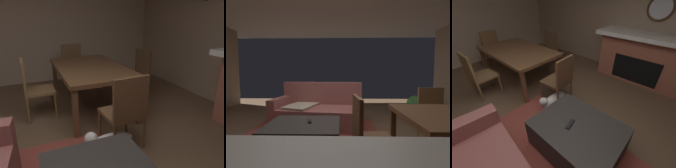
{
  "view_description": "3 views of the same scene",
  "coord_description": "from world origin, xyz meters",
  "views": [
    {
      "loc": [
        -1.35,
        0.12,
        1.54
      ],
      "look_at": [
        0.38,
        -0.63,
        0.9
      ],
      "focal_mm": 32.54,
      "sensor_mm": 36.0,
      "label": 1
    },
    {
      "loc": [
        0.24,
        -2.55,
        1.19
      ],
      "look_at": [
        0.21,
        -1.28,
        1.1
      ],
      "focal_mm": 24.71,
      "sensor_mm": 36.0,
      "label": 2
    },
    {
      "loc": [
        -0.99,
        0.7,
        1.82
      ],
      "look_at": [
        0.12,
        -0.53,
        0.73
      ],
      "focal_mm": 22.7,
      "sensor_mm": 36.0,
      "label": 3
    }
  ],
  "objects": [
    {
      "name": "round_wall_mirror",
      "position": [
        -0.28,
        -3.01,
        1.54
      ],
      "size": [
        0.51,
        0.05,
        0.51
      ],
      "color": "#4C331E"
    },
    {
      "name": "tv_remote",
      "position": [
        -0.25,
        -0.23,
        0.45
      ],
      "size": [
        0.09,
        0.17,
        0.02
      ],
      "primitive_type": "cube",
      "rotation": [
        0.0,
        0.0,
        0.23
      ],
      "color": "black",
      "rests_on": "ottoman_coffee_table"
    },
    {
      "name": "fireplace",
      "position": [
        -0.28,
        -2.72,
        0.55
      ],
      "size": [
        2.03,
        0.76,
        1.09
      ],
      "color": "#9E5642",
      "rests_on": "ground"
    },
    {
      "name": "dining_chair_south",
      "position": [
        1.82,
        -1.79,
        0.52
      ],
      "size": [
        0.47,
        0.47,
        0.93
      ],
      "color": "#513823",
      "rests_on": "ground"
    },
    {
      "name": "dining_chair_north",
      "position": [
        1.81,
        0.07,
        0.52
      ],
      "size": [
        0.45,
        0.45,
        0.93
      ],
      "color": "brown",
      "rests_on": "ground"
    },
    {
      "name": "ottoman_coffee_table",
      "position": [
        -0.33,
        -0.29,
        0.22
      ],
      "size": [
        1.09,
        0.83,
        0.43
      ],
      "primitive_type": "cube",
      "color": "#2D2826",
      "rests_on": "ground"
    },
    {
      "name": "wall_back_fireplace_side",
      "position": [
        0.0,
        -3.1,
        1.38
      ],
      "size": [
        7.91,
        0.12,
        2.76
      ],
      "primitive_type": "cube",
      "color": "#9E846B",
      "rests_on": "ground"
    },
    {
      "name": "floor",
      "position": [
        0.0,
        0.0,
        0.0
      ],
      "size": [
        9.01,
        9.01,
        0.0
      ],
      "primitive_type": "plane",
      "color": "brown"
    },
    {
      "name": "dining_table",
      "position": [
        1.82,
        -0.86,
        0.67
      ],
      "size": [
        1.8,
        1.07,
        0.74
      ],
      "color": "brown",
      "rests_on": "ground"
    },
    {
      "name": "dining_chair_east",
      "position": [
        3.11,
        -0.86,
        0.52
      ],
      "size": [
        0.44,
        0.44,
        0.93
      ],
      "color": "brown",
      "rests_on": "ground"
    },
    {
      "name": "dining_chair_west",
      "position": [
        0.52,
        -0.87,
        0.52
      ],
      "size": [
        0.47,
        0.47,
        0.93
      ],
      "color": "brown",
      "rests_on": "ground"
    },
    {
      "name": "small_dog",
      "position": [
        0.51,
        -0.65,
        0.16
      ],
      "size": [
        0.21,
        0.6,
        0.27
      ],
      "color": "silver",
      "rests_on": "ground"
    }
  ]
}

